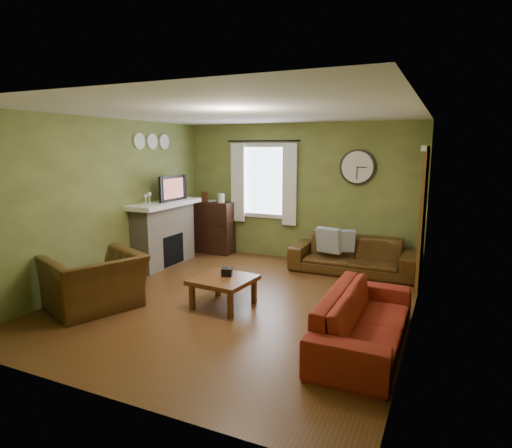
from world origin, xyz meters
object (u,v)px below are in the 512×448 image
at_px(sofa_brown, 353,255).
at_px(sofa_red, 364,319).
at_px(armchair, 95,282).
at_px(coffee_table, 224,292).
at_px(bookshelf, 212,227).

relative_size(sofa_brown, sofa_red, 1.03).
distance_m(sofa_brown, armchair, 4.19).
distance_m(sofa_brown, sofa_red, 2.82).
bearing_deg(coffee_table, sofa_brown, 61.77).
xyz_separation_m(bookshelf, sofa_red, (3.65, -2.99, -0.23)).
distance_m(bookshelf, sofa_brown, 2.97).
bearing_deg(sofa_brown, sofa_red, -75.50).
relative_size(bookshelf, sofa_brown, 0.50).
xyz_separation_m(sofa_red, coffee_table, (-1.96, 0.39, -0.10)).
xyz_separation_m(sofa_brown, coffee_table, (-1.26, -2.34, -0.11)).
bearing_deg(coffee_table, sofa_red, -11.29).
xyz_separation_m(bookshelf, armchair, (0.18, -3.40, -0.16)).
relative_size(bookshelf, armchair, 0.92).
distance_m(sofa_red, armchair, 3.50).
xyz_separation_m(sofa_red, armchair, (-3.48, -0.41, 0.07)).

